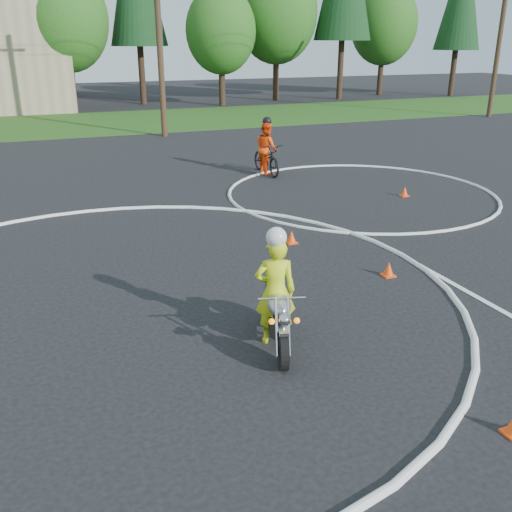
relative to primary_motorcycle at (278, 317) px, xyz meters
name	(u,v)px	position (x,y,z in m)	size (l,w,h in m)	color
ground	(162,388)	(-1.91, -0.45, -0.49)	(120.00, 120.00, 0.00)	black
grass_strip	(49,125)	(-1.91, 26.55, -0.48)	(120.00, 10.00, 0.02)	#1E4714
course_markings	(215,258)	(0.26, 3.90, -0.48)	(19.05, 19.05, 0.12)	silver
primary_motorcycle	(278,317)	(0.00, 0.00, 0.00)	(0.88, 1.88, 1.01)	black
rider_primary_grp	(275,288)	(0.01, 0.13, 0.42)	(0.72, 0.57, 1.88)	#C3D816
rider_second_grp	(267,154)	(4.49, 11.12, 0.20)	(0.74, 2.05, 1.96)	black
traffic_cones	(333,265)	(2.25, 2.35, -0.36)	(21.17, 10.85, 0.30)	#FF440D
treeline	(250,6)	(12.87, 34.16, 6.12)	(38.20, 8.10, 14.52)	#382619
utility_poles	(158,21)	(3.09, 20.55, 4.70)	(41.60, 1.12, 10.00)	#473321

